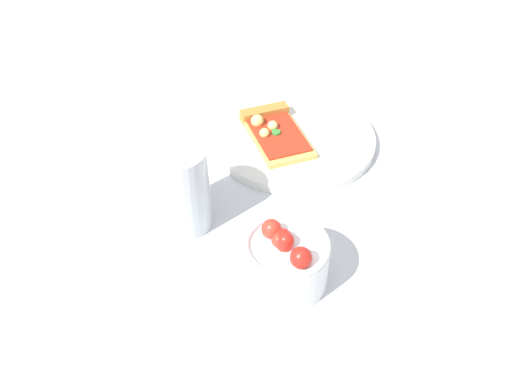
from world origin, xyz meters
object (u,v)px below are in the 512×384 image
object	(u,v)px
pizza_slice_main	(273,130)
salad_bowl	(285,259)
soda_glass	(181,189)
plate	(296,138)

from	to	relation	value
pizza_slice_main	salad_bowl	bearing A→B (deg)	53.19
soda_glass	salad_bowl	bearing A→B (deg)	104.67
salad_bowl	plate	bearing A→B (deg)	-134.14
pizza_slice_main	soda_glass	bearing A→B (deg)	16.67
plate	salad_bowl	bearing A→B (deg)	45.86
pizza_slice_main	soda_glass	distance (m)	0.22
plate	soda_glass	xyz separation A→B (m)	(0.23, 0.04, 0.05)
plate	salad_bowl	xyz separation A→B (m)	(0.19, 0.19, 0.03)
soda_glass	pizza_slice_main	bearing A→B (deg)	-163.33
soda_glass	plate	bearing A→B (deg)	-170.50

